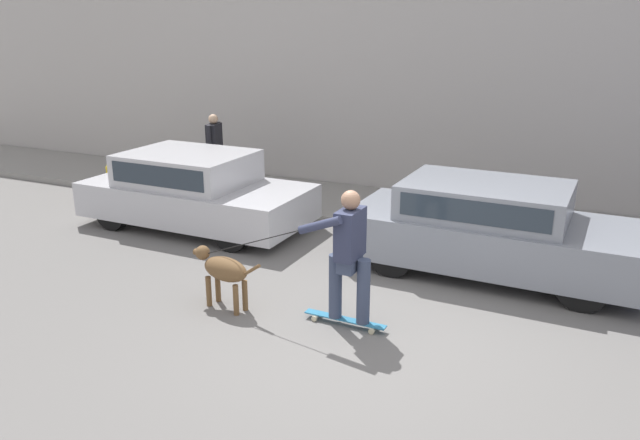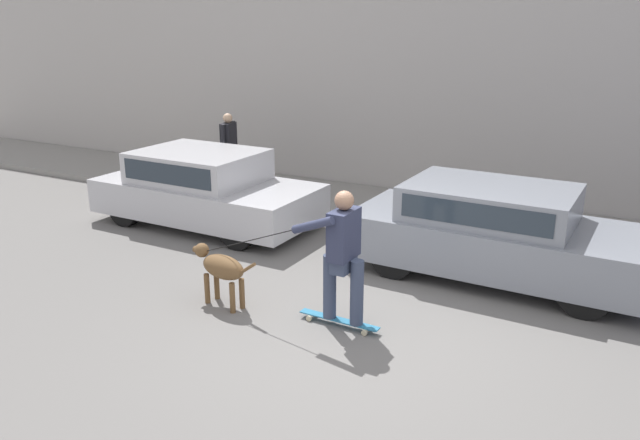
{
  "view_description": "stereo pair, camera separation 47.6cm",
  "coord_description": "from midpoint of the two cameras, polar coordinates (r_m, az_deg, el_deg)",
  "views": [
    {
      "loc": [
        2.36,
        -6.17,
        3.49
      ],
      "look_at": [
        -1.0,
        1.03,
        0.95
      ],
      "focal_mm": 35.0,
      "sensor_mm": 36.0,
      "label": 1
    },
    {
      "loc": [
        2.78,
        -5.96,
        3.49
      ],
      "look_at": [
        -1.0,
        1.03,
        0.95
      ],
      "focal_mm": 35.0,
      "sensor_mm": 36.0,
      "label": 2
    }
  ],
  "objects": [
    {
      "name": "ground_plane",
      "position": [
        7.45,
        4.92,
        -10.26
      ],
      "size": [
        36.0,
        36.0,
        0.0
      ],
      "primitive_type": "plane",
      "color": "slate"
    },
    {
      "name": "back_wall",
      "position": [
        12.45,
        17.07,
        14.63
      ],
      "size": [
        32.0,
        0.3,
        5.96
      ],
      "color": "#B2ADA8",
      "rests_on": "ground_plane"
    },
    {
      "name": "sidewalk_curb",
      "position": [
        11.64,
        14.41,
        0.04
      ],
      "size": [
        30.0,
        2.33,
        0.13
      ],
      "color": "gray",
      "rests_on": "ground_plane"
    },
    {
      "name": "parked_car_0",
      "position": [
        11.23,
        -9.28,
        2.78
      ],
      "size": [
        4.01,
        1.88,
        1.32
      ],
      "rotation": [
        0.0,
        0.0,
        -0.01
      ],
      "color": "black",
      "rests_on": "ground_plane"
    },
    {
      "name": "parked_car_1",
      "position": [
        9.15,
        17.24,
        -1.15
      ],
      "size": [
        4.13,
        1.81,
        1.33
      ],
      "rotation": [
        0.0,
        0.0,
        -0.02
      ],
      "color": "black",
      "rests_on": "ground_plane"
    },
    {
      "name": "dog",
      "position": [
        7.97,
        -7.33,
        -4.38
      ],
      "size": [
        1.09,
        0.41,
        0.76
      ],
      "rotation": [
        0.0,
        0.0,
        2.97
      ],
      "color": "brown",
      "rests_on": "ground_plane"
    },
    {
      "name": "skateboarder",
      "position": [
        7.2,
        3.98,
        -2.94
      ],
      "size": [
        2.45,
        0.65,
        1.68
      ],
      "rotation": [
        0.0,
        0.0,
        3.12
      ],
      "color": "beige",
      "rests_on": "ground_plane"
    },
    {
      "name": "pedestrian_with_bag",
      "position": [
        12.91,
        -7.23,
        6.51
      ],
      "size": [
        0.27,
        0.66,
        1.6
      ],
      "rotation": [
        0.0,
        0.0,
        0.18
      ],
      "color": "#3D4760",
      "rests_on": "sidewalk_curb"
    },
    {
      "name": "fire_hydrant",
      "position": [
        13.68,
        -16.18,
        3.8
      ],
      "size": [
        0.18,
        0.18,
        0.69
      ],
      "color": "gold",
      "rests_on": "ground_plane"
    }
  ]
}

